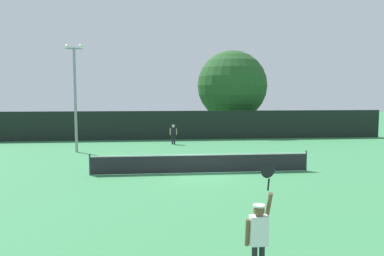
{
  "coord_description": "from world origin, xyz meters",
  "views": [
    {
      "loc": [
        -2.33,
        -18.87,
        4.04
      ],
      "look_at": [
        -0.05,
        4.1,
        1.93
      ],
      "focal_mm": 35.51,
      "sensor_mm": 36.0,
      "label": 1
    }
  ],
  "objects_px": {
    "tennis_ball": "(203,169)",
    "large_tree": "(232,86)",
    "player_receiving": "(173,133)",
    "parked_car_near": "(95,126)",
    "player_serving": "(259,231)",
    "light_pole": "(75,91)",
    "parked_car_mid": "(149,125)"
  },
  "relations": [
    {
      "from": "player_serving",
      "to": "tennis_ball",
      "type": "relative_size",
      "value": 37.92
    },
    {
      "from": "player_receiving",
      "to": "large_tree",
      "type": "height_order",
      "value": "large_tree"
    },
    {
      "from": "parked_car_near",
      "to": "parked_car_mid",
      "type": "relative_size",
      "value": 0.97
    },
    {
      "from": "light_pole",
      "to": "large_tree",
      "type": "relative_size",
      "value": 0.88
    },
    {
      "from": "player_receiving",
      "to": "player_serving",
      "type": "bearing_deg",
      "value": 91.76
    },
    {
      "from": "player_serving",
      "to": "large_tree",
      "type": "height_order",
      "value": "large_tree"
    },
    {
      "from": "player_serving",
      "to": "light_pole",
      "type": "height_order",
      "value": "light_pole"
    },
    {
      "from": "tennis_ball",
      "to": "parked_car_mid",
      "type": "height_order",
      "value": "parked_car_mid"
    },
    {
      "from": "large_tree",
      "to": "parked_car_near",
      "type": "relative_size",
      "value": 1.93
    },
    {
      "from": "player_serving",
      "to": "light_pole",
      "type": "xyz_separation_m",
      "value": [
        -7.53,
        19.0,
        3.07
      ]
    },
    {
      "from": "player_receiving",
      "to": "parked_car_mid",
      "type": "distance_m",
      "value": 9.48
    },
    {
      "from": "parked_car_mid",
      "to": "tennis_ball",
      "type": "bearing_deg",
      "value": -88.83
    },
    {
      "from": "light_pole",
      "to": "parked_car_mid",
      "type": "distance_m",
      "value": 13.87
    },
    {
      "from": "tennis_ball",
      "to": "parked_car_mid",
      "type": "relative_size",
      "value": 0.02
    },
    {
      "from": "player_serving",
      "to": "tennis_ball",
      "type": "height_order",
      "value": "player_serving"
    },
    {
      "from": "player_serving",
      "to": "light_pole",
      "type": "relative_size",
      "value": 0.35
    },
    {
      "from": "parked_car_mid",
      "to": "light_pole",
      "type": "bearing_deg",
      "value": -118.75
    },
    {
      "from": "light_pole",
      "to": "large_tree",
      "type": "xyz_separation_m",
      "value": [
        13.18,
        11.28,
        0.59
      ]
    },
    {
      "from": "tennis_ball",
      "to": "large_tree",
      "type": "distance_m",
      "value": 19.53
    },
    {
      "from": "player_receiving",
      "to": "light_pole",
      "type": "xyz_separation_m",
      "value": [
        -6.85,
        -3.32,
        3.28
      ]
    },
    {
      "from": "player_serving",
      "to": "parked_car_mid",
      "type": "xyz_separation_m",
      "value": [
        -2.77,
        31.57,
        -0.37
      ]
    },
    {
      "from": "player_serving",
      "to": "large_tree",
      "type": "distance_m",
      "value": 31.02
    },
    {
      "from": "player_receiving",
      "to": "light_pole",
      "type": "height_order",
      "value": "light_pole"
    },
    {
      "from": "player_serving",
      "to": "tennis_ball",
      "type": "xyz_separation_m",
      "value": [
        0.38,
        12.08,
        -1.11
      ]
    },
    {
      "from": "player_serving",
      "to": "parked_car_mid",
      "type": "height_order",
      "value": "player_serving"
    },
    {
      "from": "tennis_ball",
      "to": "parked_car_near",
      "type": "relative_size",
      "value": 0.02
    },
    {
      "from": "player_serving",
      "to": "large_tree",
      "type": "relative_size",
      "value": 0.31
    },
    {
      "from": "light_pole",
      "to": "parked_car_mid",
      "type": "bearing_deg",
      "value": 69.27
    },
    {
      "from": "player_receiving",
      "to": "parked_car_mid",
      "type": "height_order",
      "value": "parked_car_mid"
    },
    {
      "from": "parked_car_near",
      "to": "parked_car_mid",
      "type": "bearing_deg",
      "value": 3.2
    },
    {
      "from": "player_serving",
      "to": "light_pole",
      "type": "distance_m",
      "value": 20.67
    },
    {
      "from": "player_receiving",
      "to": "light_pole",
      "type": "relative_size",
      "value": 0.21
    }
  ]
}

